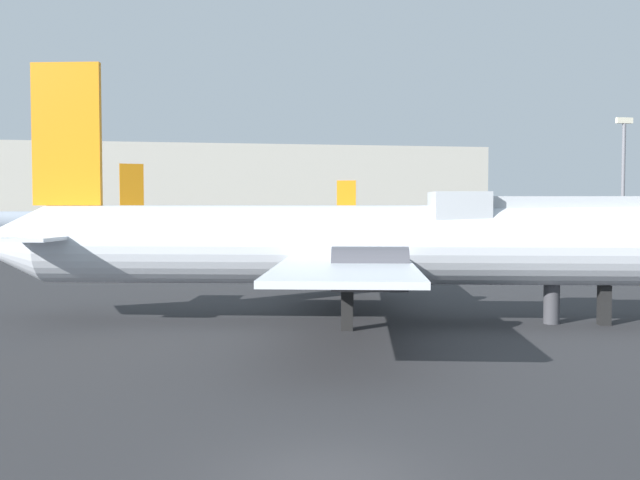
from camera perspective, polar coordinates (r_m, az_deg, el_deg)
name	(u,v)px	position (r m, az deg, el deg)	size (l,w,h in m)	color
airplane_at_gate	(374,245)	(31.70, 4.35, -0.38)	(37.67, 23.79, 11.58)	silver
airplane_distant	(25,224)	(83.50, -22.42, 1.19)	(30.74, 19.08, 9.96)	#B2BCCC
airplane_far_left	(433,223)	(89.51, 9.00, 1.34)	(29.27, 19.89, 8.38)	#B2BCCC
light_mast_right	(623,172)	(108.77, 22.97, 5.02)	(2.40, 0.50, 17.45)	slate
terminal_building	(235,192)	(124.80, -6.78, 3.78)	(83.47, 21.41, 15.06)	beige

